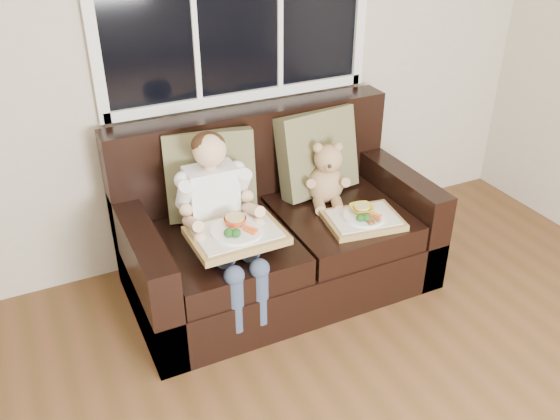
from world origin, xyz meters
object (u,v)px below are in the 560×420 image
loveseat (275,234)px  child (219,207)px  teddy_bear (327,177)px  tray_right (363,218)px  tray_left (236,233)px

loveseat → child: child is taller
child → teddy_bear: bearing=10.0°
loveseat → teddy_bear: bearing=1.1°
child → tray_right: child is taller
loveseat → tray_right: size_ratio=3.82×
child → tray_left: child is taller
loveseat → tray_left: 0.52m
loveseat → tray_right: 0.53m
loveseat → child: 0.51m
loveseat → teddy_bear: (0.34, 0.01, 0.29)m
loveseat → child: (-0.37, -0.12, 0.33)m
loveseat → teddy_bear: size_ratio=4.46×
child → tray_left: 0.19m
tray_left → child: bearing=97.1°
child → loveseat: bearing=17.8°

